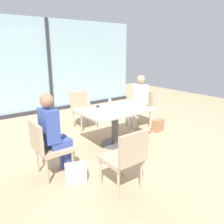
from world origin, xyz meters
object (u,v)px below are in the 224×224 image
chair_near_window (82,107)px  person_far_right (139,99)px  chair_front_left (126,156)px  wine_glass_4 (131,105)px  dining_table_main (115,118)px  cell_phone_on_table (98,106)px  wine_glass_6 (121,102)px  person_side_end (53,131)px  wine_glass_0 (101,109)px  wine_glass_1 (127,103)px  chair_side_end (47,146)px  chair_far_right (142,106)px  coffee_cup (100,111)px  wine_glass_2 (110,99)px  handbag_1 (158,125)px  wine_glass_5 (89,102)px  handbag_0 (76,173)px  wine_glass_3 (145,102)px

chair_near_window → person_far_right: 1.37m
chair_near_window → chair_front_left: same height
chair_front_left → wine_glass_4: bearing=46.0°
chair_near_window → person_far_right: person_far_right is taller
dining_table_main → cell_phone_on_table: bearing=113.6°
chair_front_left → wine_glass_6: bearing=53.4°
person_side_end → cell_phone_on_table: (1.25, 0.71, 0.03)m
wine_glass_0 → wine_glass_1: (0.66, 0.09, 0.00)m
wine_glass_4 → chair_side_end: bearing=-179.8°
chair_near_window → wine_glass_1: size_ratio=4.70×
chair_far_right → person_far_right: (-0.11, -0.00, 0.20)m
person_far_right → wine_glass_0: 1.76m
wine_glass_1 → cell_phone_on_table: 0.62m
wine_glass_1 → coffee_cup: size_ratio=2.06×
wine_glass_1 → wine_glass_6: bearing=123.6°
chair_near_window → chair_front_left: size_ratio=1.00×
chair_far_right → wine_glass_0: bearing=-156.7°
wine_glass_0 → wine_glass_2: same height
chair_side_end → wine_glass_4: bearing=0.2°
wine_glass_2 → handbag_1: wine_glass_2 is taller
handbag_1 → wine_glass_2: bearing=156.0°
chair_far_right → handbag_1: 0.63m
chair_near_window → coffee_cup: bearing=-106.4°
wine_glass_0 → coffee_cup: bearing=62.3°
chair_side_end → coffee_cup: size_ratio=9.67×
wine_glass_2 → wine_glass_4: same height
coffee_cup → chair_far_right: bearing=19.5°
wine_glass_5 → handbag_1: 1.83m
chair_side_end → handbag_0: 0.58m
chair_side_end → wine_glass_5: 1.35m
handbag_0 → chair_front_left: bearing=-30.3°
chair_near_window → wine_glass_6: wine_glass_6 is taller
person_far_right → coffee_cup: bearing=-159.2°
person_side_end → handbag_0: person_side_end is taller
chair_front_left → coffee_cup: bearing=71.0°
wine_glass_0 → wine_glass_5: 0.55m
chair_near_window → wine_glass_1: (0.17, -1.42, 0.37)m
chair_front_left → coffee_cup: (0.42, 1.23, 0.28)m
person_side_end → handbag_0: size_ratio=4.20×
chair_side_end → cell_phone_on_table: 1.55m
wine_glass_4 → wine_glass_5: 0.82m
wine_glass_0 → handbag_0: 1.18m
wine_glass_2 → wine_glass_6: 0.34m
chair_side_end → wine_glass_3: (1.99, 0.01, 0.37)m
dining_table_main → chair_near_window: 1.29m
coffee_cup → handbag_1: bearing=1.8°
dining_table_main → wine_glass_0: size_ratio=7.40×
chair_near_window → dining_table_main: bearing=-90.0°
chair_front_left → wine_glass_3: (1.30, 0.96, 0.37)m
coffee_cup → cell_phone_on_table: size_ratio=0.62×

